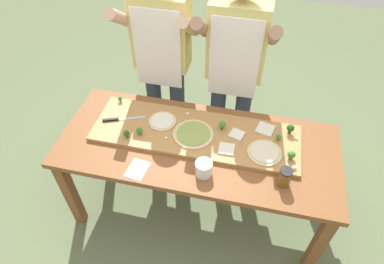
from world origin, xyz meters
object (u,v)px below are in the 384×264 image
(broccoli_floret_front_mid, at_px, (120,99))
(chefs_knife, at_px, (118,119))
(pizza_slice_near_left, at_px, (237,134))
(cheese_crumble_b, at_px, (166,138))
(pizza_slice_near_right, at_px, (226,149))
(cheese_crumble_c, at_px, (295,168))
(cheese_crumble_d, at_px, (296,138))
(cook_right, at_px, (235,64))
(pizza_whole_white_garlic, at_px, (162,121))
(broccoli_floret_back_mid, at_px, (291,155))
(cheese_crumble_a, at_px, (187,114))
(prep_table, at_px, (198,153))
(broccoli_floret_center_left, at_px, (222,125))
(broccoli_floret_back_right, at_px, (127,134))
(cook_left, at_px, (162,54))
(recipe_note, at_px, (137,169))
(broccoli_floret_front_left, at_px, (140,131))
(pizza_whole_cheese_artichoke, at_px, (265,153))
(sauce_jar, at_px, (285,177))
(flour_cup, at_px, (204,169))
(broccoli_floret_front_right, at_px, (290,128))
(pizza_slice_far_right, at_px, (265,129))
(broccoli_floret_center_right, at_px, (279,137))
(pizza_whole_pesto_green, at_px, (193,134))

(broccoli_floret_front_mid, bearing_deg, chefs_knife, -73.82)
(pizza_slice_near_left, bearing_deg, cheese_crumble_b, -162.55)
(pizza_slice_near_right, relative_size, cheese_crumble_c, 5.12)
(cheese_crumble_d, xyz_separation_m, cook_right, (-0.48, 0.43, 0.22))
(pizza_whole_white_garlic, xyz_separation_m, broccoli_floret_back_mid, (0.86, -0.14, 0.03))
(chefs_knife, relative_size, cheese_crumble_a, 16.11)
(prep_table, relative_size, broccoli_floret_center_left, 26.97)
(broccoli_floret_back_right, height_order, cook_left, cook_left)
(chefs_knife, bearing_deg, cook_left, 70.62)
(cheese_crumble_d, xyz_separation_m, recipe_note, (-0.94, -0.45, -0.03))
(pizza_slice_near_left, height_order, broccoli_floret_front_mid, broccoli_floret_front_mid)
(broccoli_floret_front_left, distance_m, broccoli_floret_front_mid, 0.38)
(prep_table, distance_m, pizza_slice_near_right, 0.23)
(broccoli_floret_front_left, bearing_deg, broccoli_floret_center_left, 17.79)
(pizza_whole_cheese_artichoke, distance_m, cheese_crumble_d, 0.25)
(broccoli_floret_center_left, bearing_deg, sauce_jar, -38.75)
(broccoli_floret_center_left, relative_size, flour_cup, 0.66)
(pizza_whole_cheese_artichoke, distance_m, cheese_crumble_a, 0.60)
(broccoli_floret_center_left, height_order, cheese_crumble_a, broccoli_floret_center_left)
(broccoli_floret_front_mid, relative_size, cheese_crumble_d, 2.86)
(broccoli_floret_front_mid, relative_size, flour_cup, 0.42)
(pizza_whole_cheese_artichoke, height_order, sauce_jar, sauce_jar)
(pizza_slice_near_right, bearing_deg, cook_right, 94.77)
(broccoli_floret_back_right, distance_m, cook_left, 0.69)
(cook_left, bearing_deg, broccoli_floret_front_right, -21.31)
(broccoli_floret_front_left, xyz_separation_m, cook_right, (0.53, 0.61, 0.20))
(pizza_slice_far_right, xyz_separation_m, sauce_jar, (0.14, -0.40, 0.03))
(broccoli_floret_front_right, bearing_deg, broccoli_floret_back_mid, -86.73)
(broccoli_floret_front_left, bearing_deg, prep_table, 3.88)
(chefs_knife, distance_m, cheese_crumble_b, 0.39)
(sauce_jar, height_order, cook_right, cook_right)
(recipe_note, xyz_separation_m, cook_right, (0.46, 0.87, 0.26))
(chefs_knife, height_order, broccoli_floret_back_mid, broccoli_floret_back_mid)
(pizza_slice_far_right, relative_size, broccoli_floret_center_right, 2.45)
(cook_right, bearing_deg, cook_left, 180.00)
(flour_cup, bearing_deg, broccoli_floret_center_left, 82.30)
(pizza_slice_near_right, relative_size, pizza_slice_far_right, 0.90)
(broccoli_floret_front_right, relative_size, cook_right, 0.04)
(cheese_crumble_c, height_order, flour_cup, flour_cup)
(prep_table, xyz_separation_m, broccoli_floret_center_right, (0.51, 0.12, 0.15))
(cheese_crumble_b, bearing_deg, broccoli_floret_center_left, 26.84)
(pizza_whole_pesto_green, relative_size, broccoli_floret_back_right, 4.60)
(broccoli_floret_center_left, relative_size, broccoli_floret_center_right, 1.52)
(chefs_knife, bearing_deg, pizza_whole_pesto_green, -2.30)
(cook_left, bearing_deg, cheese_crumble_c, -33.68)
(pizza_whole_white_garlic, bearing_deg, broccoli_floret_front_right, 5.69)
(chefs_knife, xyz_separation_m, broccoli_floret_center_left, (0.72, 0.07, 0.04))
(recipe_note, bearing_deg, cook_right, 62.34)
(broccoli_floret_back_mid, bearing_deg, broccoli_floret_center_right, 120.21)
(cook_left, bearing_deg, pizza_slice_near_right, -46.18)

